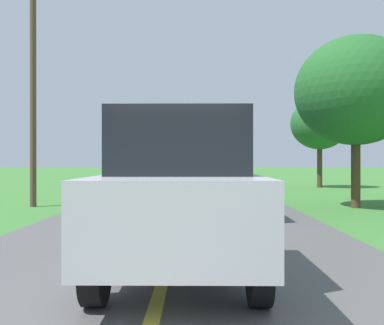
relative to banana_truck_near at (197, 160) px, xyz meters
name	(u,v)px	position (x,y,z in m)	size (l,w,h in m)	color
banana_truck_near	(197,160)	(0.00, 0.00, 0.00)	(2.38, 5.82, 2.80)	#2D2D30
banana_truck_far	(199,161)	(0.14, 10.76, 0.00)	(2.38, 5.81, 2.80)	#2D2D30
utility_pole_roadside	(33,77)	(-5.22, 0.71, 2.67)	(1.83, 0.20, 7.74)	brown
roadside_tree_near_left	(320,124)	(6.78, 10.85, 2.04)	(3.17, 3.17, 4.95)	#4C3823
roadside_tree_far_left	(356,91)	(4.92, 0.46, 2.15)	(3.74, 3.74, 5.31)	#4C3823
following_car	(182,192)	(-0.20, -7.66, -0.40)	(1.74, 4.10, 1.92)	#B7BABF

